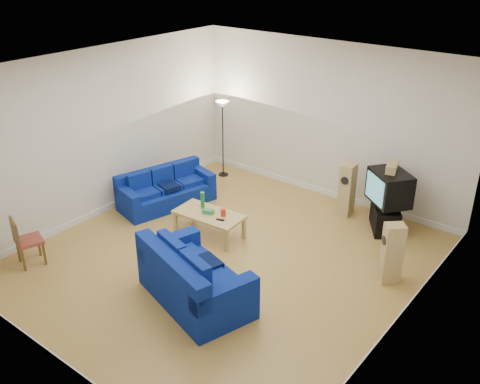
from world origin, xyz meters
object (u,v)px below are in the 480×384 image
Objects in this scene: coffee_table at (209,216)px; television at (389,187)px; sofa_loveseat at (192,282)px; tv_stand at (385,218)px; sofa_three_seat at (165,192)px.

coffee_table is 3.28m from television.
sofa_loveseat is 4.04m from tv_stand.
television is (3.98, 1.74, 0.60)m from sofa_three_seat.
television is (2.43, 2.16, 0.47)m from coffee_table.
tv_stand is at bearing 128.84° from sofa_three_seat.
sofa_loveseat is at bearing -71.49° from television.
television is (1.33, 3.79, 0.53)m from sofa_loveseat.
television reaches higher than sofa_loveseat.
sofa_three_seat is at bearing -118.52° from television.
tv_stand is at bearing 42.21° from coffee_table.
coffee_table is (-1.09, 1.63, 0.06)m from sofa_loveseat.
television is at bearing 41.69° from coffee_table.
sofa_loveseat is 2.55× the size of tv_stand.
tv_stand is (3.96, 1.76, -0.03)m from sofa_three_seat.
coffee_table is at bearing 140.34° from sofa_loveseat.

